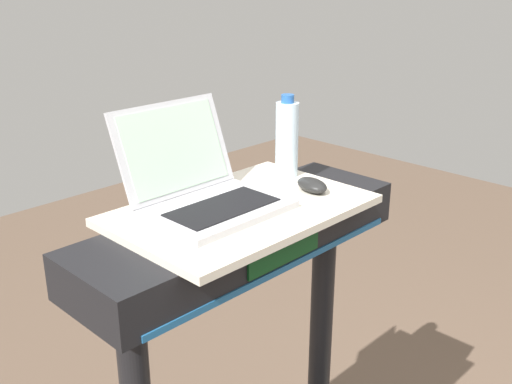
# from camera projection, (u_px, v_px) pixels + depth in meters

# --- Properties ---
(desk_board) EXTENTS (0.62, 0.41, 0.02)m
(desk_board) POSITION_uv_depth(u_px,v_px,m) (241.00, 210.00, 1.48)
(desk_board) COLOR beige
(desk_board) RESTS_ON treadmill_base
(laptop) EXTENTS (0.32, 0.32, 0.24)m
(laptop) POSITION_uv_depth(u_px,v_px,m) (203.00, 188.00, 1.46)
(laptop) COLOR #B7B7BC
(laptop) RESTS_ON desk_board
(computer_mouse) EXTENTS (0.08, 0.11, 0.03)m
(computer_mouse) POSITION_uv_depth(u_px,v_px,m) (312.00, 185.00, 1.57)
(computer_mouse) COLOR black
(computer_mouse) RESTS_ON desk_board
(water_bottle) EXTENTS (0.06, 0.06, 0.23)m
(water_bottle) POSITION_uv_depth(u_px,v_px,m) (287.00, 138.00, 1.66)
(water_bottle) COLOR silver
(water_bottle) RESTS_ON desk_board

